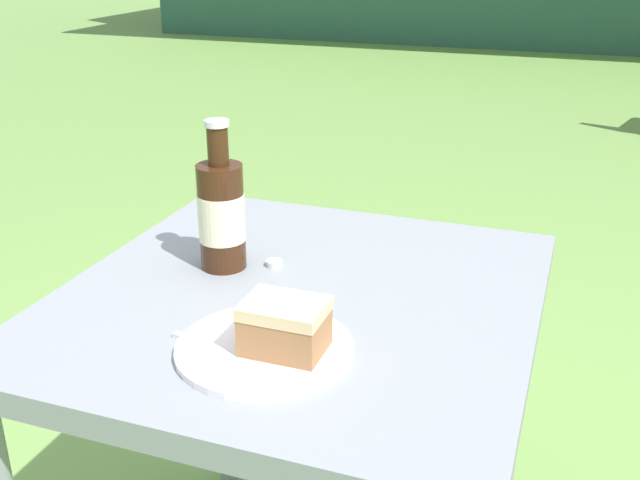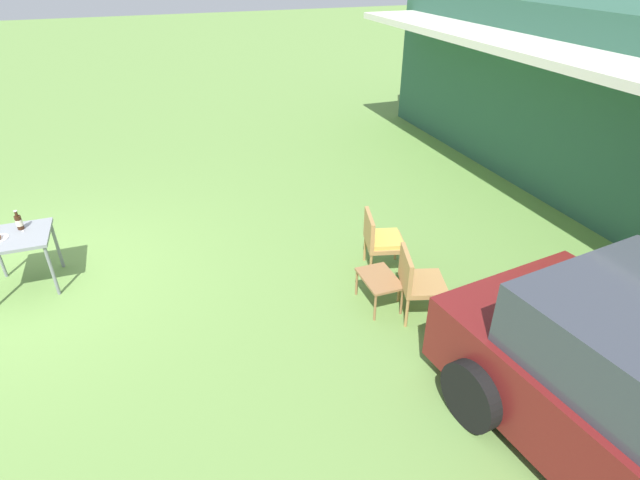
# 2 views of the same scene
# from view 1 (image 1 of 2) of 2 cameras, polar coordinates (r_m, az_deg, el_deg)

# --- Properties ---
(patio_table) EXTENTS (0.73, 0.76, 0.73)m
(patio_table) POSITION_cam_1_polar(r_m,az_deg,el_deg) (1.22, -1.61, -7.37)
(patio_table) COLOR gray
(patio_table) RESTS_ON ground_plane
(cake_on_plate) EXTENTS (0.24, 0.24, 0.08)m
(cake_on_plate) POSITION_cam_1_polar(r_m,az_deg,el_deg) (1.01, -3.48, -7.40)
(cake_on_plate) COLOR white
(cake_on_plate) RESTS_ON patio_table
(cola_bottle_near) EXTENTS (0.08, 0.08, 0.25)m
(cola_bottle_near) POSITION_cam_1_polar(r_m,az_deg,el_deg) (1.24, -7.52, 2.06)
(cola_bottle_near) COLOR #381E0F
(cola_bottle_near) RESTS_ON patio_table
(fork) EXTENTS (0.18, 0.03, 0.01)m
(fork) POSITION_cam_1_polar(r_m,az_deg,el_deg) (1.03, -6.99, -8.19)
(fork) COLOR silver
(fork) RESTS_ON patio_table
(loose_bottle_cap) EXTENTS (0.03, 0.03, 0.01)m
(loose_bottle_cap) POSITION_cam_1_polar(r_m,az_deg,el_deg) (1.27, -3.51, -1.78)
(loose_bottle_cap) COLOR silver
(loose_bottle_cap) RESTS_ON patio_table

